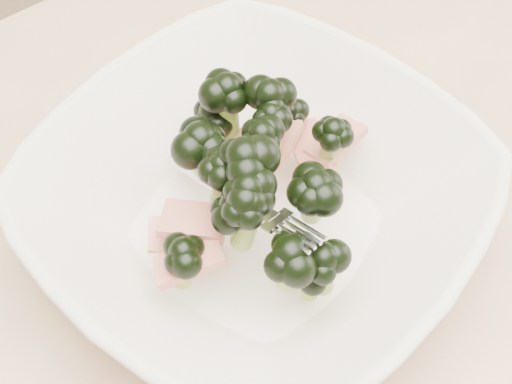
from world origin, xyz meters
The scene contains 2 objects.
dining_table centered at (0.00, 0.00, 0.65)m, with size 1.20×0.80×0.75m.
broccoli_dish centered at (-0.03, 0.07, 0.79)m, with size 0.36×0.36×0.13m.
Camera 1 is at (-0.20, -0.15, 1.21)m, focal length 50.00 mm.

